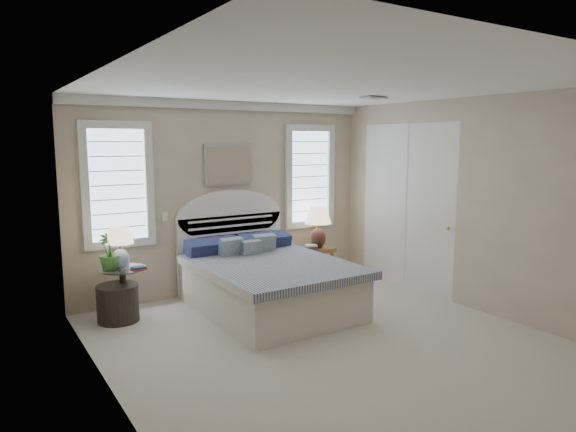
% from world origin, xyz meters
% --- Properties ---
extents(floor, '(4.50, 5.00, 0.01)m').
position_xyz_m(floor, '(0.00, 0.00, 0.00)').
color(floor, beige).
rests_on(floor, ground).
extents(ceiling, '(4.50, 5.00, 0.01)m').
position_xyz_m(ceiling, '(0.00, 0.00, 2.70)').
color(ceiling, white).
rests_on(ceiling, wall_back).
extents(wall_back, '(4.50, 0.02, 2.70)m').
position_xyz_m(wall_back, '(0.00, 2.50, 1.35)').
color(wall_back, tan).
rests_on(wall_back, floor).
extents(wall_left, '(0.02, 5.00, 2.70)m').
position_xyz_m(wall_left, '(-2.25, 0.00, 1.35)').
color(wall_left, tan).
rests_on(wall_left, floor).
extents(wall_right, '(0.02, 5.00, 2.70)m').
position_xyz_m(wall_right, '(2.25, 0.00, 1.35)').
color(wall_right, tan).
rests_on(wall_right, floor).
extents(crown_molding, '(4.50, 0.08, 0.12)m').
position_xyz_m(crown_molding, '(0.00, 2.46, 2.64)').
color(crown_molding, silver).
rests_on(crown_molding, wall_back).
extents(hvac_vent, '(0.30, 0.20, 0.02)m').
position_xyz_m(hvac_vent, '(1.20, 0.80, 2.68)').
color(hvac_vent, '#B2B2B2').
rests_on(hvac_vent, ceiling).
extents(switch_plate, '(0.08, 0.01, 0.12)m').
position_xyz_m(switch_plate, '(-0.95, 2.48, 1.15)').
color(switch_plate, silver).
rests_on(switch_plate, wall_back).
extents(window_left, '(0.90, 0.06, 1.60)m').
position_xyz_m(window_left, '(-1.55, 2.48, 1.60)').
color(window_left, '#C4E0F9').
rests_on(window_left, wall_back).
extents(window_right, '(0.90, 0.06, 1.60)m').
position_xyz_m(window_right, '(1.40, 2.48, 1.60)').
color(window_right, '#C4E0F9').
rests_on(window_right, wall_back).
extents(painting, '(0.74, 0.04, 0.58)m').
position_xyz_m(painting, '(0.00, 2.46, 1.82)').
color(painting, silver).
rests_on(painting, wall_back).
extents(closet_door, '(0.02, 1.80, 2.40)m').
position_xyz_m(closet_door, '(2.23, 1.20, 1.20)').
color(closet_door, silver).
rests_on(closet_door, floor).
extents(bed, '(1.72, 2.28, 1.47)m').
position_xyz_m(bed, '(0.00, 1.46, 0.39)').
color(bed, beige).
rests_on(bed, floor).
extents(side_table_left, '(0.56, 0.56, 0.63)m').
position_xyz_m(side_table_left, '(-1.65, 2.05, 0.39)').
color(side_table_left, black).
rests_on(side_table_left, floor).
extents(nightstand_right, '(0.50, 0.40, 0.53)m').
position_xyz_m(nightstand_right, '(1.30, 2.15, 0.39)').
color(nightstand_right, olive).
rests_on(nightstand_right, floor).
extents(floor_pot, '(0.58, 0.58, 0.45)m').
position_xyz_m(floor_pot, '(-1.74, 1.98, 0.22)').
color(floor_pot, black).
rests_on(floor_pot, floor).
extents(lamp_left, '(0.38, 0.38, 0.54)m').
position_xyz_m(lamp_left, '(-1.68, 2.02, 0.96)').
color(lamp_left, silver).
rests_on(lamp_left, side_table_left).
extents(lamp_right, '(0.46, 0.46, 0.65)m').
position_xyz_m(lamp_right, '(1.33, 2.14, 0.93)').
color(lamp_right, black).
rests_on(lamp_right, nightstand_right).
extents(potted_plant, '(0.29, 0.29, 0.44)m').
position_xyz_m(potted_plant, '(-1.80, 2.00, 0.85)').
color(potted_plant, '#396A2A').
rests_on(potted_plant, side_table_left).
extents(books_left, '(0.18, 0.14, 0.04)m').
position_xyz_m(books_left, '(-1.52, 1.83, 0.65)').
color(books_left, '#A02830').
rests_on(books_left, side_table_left).
extents(books_right, '(0.23, 0.20, 0.08)m').
position_xyz_m(books_right, '(1.15, 2.05, 0.57)').
color(books_right, '#A02830').
rests_on(books_right, nightstand_right).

